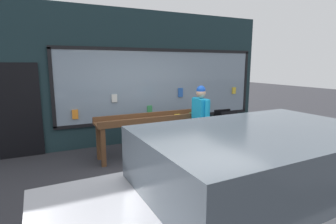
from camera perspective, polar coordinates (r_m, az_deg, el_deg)
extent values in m
plane|color=#2D2D33|center=(5.19, 1.82, -13.02)|extent=(40.00, 40.00, 0.00)
cube|color=#192D33|center=(7.00, -7.14, 7.43)|extent=(7.65, 0.20, 3.43)
cube|color=gray|center=(7.18, -0.78, 5.96)|extent=(5.63, 0.03, 1.84)
cube|color=black|center=(7.17, -0.80, 13.33)|extent=(5.71, 0.06, 0.08)
cube|color=black|center=(7.30, -0.76, -1.28)|extent=(5.71, 0.06, 0.08)
cube|color=black|center=(6.54, -23.94, 4.65)|extent=(0.08, 0.06, 1.84)
cube|color=black|center=(8.73, 16.41, 6.31)|extent=(0.08, 0.06, 1.84)
cube|color=orange|center=(6.61, -19.56, -0.48)|extent=(0.14, 0.03, 0.23)
cube|color=silver|center=(6.71, -11.59, 2.95)|extent=(0.14, 0.03, 0.20)
cube|color=#338C4C|center=(7.04, -4.02, 0.55)|extent=(0.14, 0.03, 0.21)
cube|color=#2659B2|center=(7.37, 2.74, 4.27)|extent=(0.14, 0.03, 0.25)
cube|color=#5999A5|center=(7.92, 8.86, 1.53)|extent=(0.12, 0.03, 0.19)
cube|color=yellow|center=(8.42, 14.16, 4.55)|extent=(0.13, 0.03, 0.20)
cube|color=black|center=(6.61, -29.70, 0.18)|extent=(0.90, 0.04, 2.10)
cube|color=brown|center=(5.51, -13.91, -7.51)|extent=(0.09, 0.09, 0.80)
cube|color=brown|center=(6.41, 7.61, -4.76)|extent=(0.09, 0.09, 0.80)
cube|color=brown|center=(5.93, -14.85, -6.26)|extent=(0.09, 0.09, 0.80)
cube|color=brown|center=(6.78, 5.49, -3.88)|extent=(0.09, 0.09, 0.80)
cube|color=brown|center=(5.95, -3.20, -1.69)|extent=(2.61, 0.65, 0.04)
cube|color=brown|center=(5.69, -2.12, -1.62)|extent=(2.60, 0.09, 0.12)
cube|color=brown|center=(6.19, -4.20, -0.66)|extent=(2.60, 0.09, 0.12)
cube|color=#5999A5|center=(5.50, -14.05, -2.65)|extent=(0.17, 0.22, 0.02)
cube|color=silver|center=(5.58, -8.88, -2.30)|extent=(0.16, 0.24, 0.02)
cube|color=yellow|center=(5.86, -5.14, -1.62)|extent=(0.13, 0.20, 0.02)
cube|color=yellow|center=(6.02, -1.24, -1.26)|extent=(0.19, 0.23, 0.02)
cube|color=yellow|center=(6.36, 2.32, -0.65)|extent=(0.15, 0.20, 0.02)
cube|color=#338C4C|center=(6.54, 5.60, -0.32)|extent=(0.18, 0.21, 0.03)
cylinder|color=#2D334C|center=(5.93, 7.31, -6.14)|extent=(0.14, 0.14, 0.77)
cylinder|color=#2D334C|center=(6.06, 6.60, -5.77)|extent=(0.14, 0.14, 0.77)
cube|color=#19A5E0|center=(5.85, 7.09, 0.26)|extent=(0.24, 0.44, 0.55)
cylinder|color=#19A5E0|center=(5.61, 8.48, -0.06)|extent=(0.09, 0.09, 0.52)
cylinder|color=#19A5E0|center=(6.08, 5.82, 0.81)|extent=(0.09, 0.09, 0.52)
sphere|color=tan|center=(5.79, 7.18, 4.14)|extent=(0.21, 0.21, 0.21)
sphere|color=blue|center=(5.79, 7.19, 4.75)|extent=(0.20, 0.20, 0.20)
ellipsoid|color=#99724C|center=(5.60, 4.15, -8.33)|extent=(0.37, 0.45, 0.20)
ellipsoid|color=black|center=(5.60, 4.15, -8.23)|extent=(0.30, 0.32, 0.21)
sphere|color=#99724C|center=(5.71, 2.03, -7.52)|extent=(0.18, 0.18, 0.18)
cylinder|color=#99724C|center=(5.48, 6.28, -8.45)|extent=(0.07, 0.10, 0.12)
cylinder|color=#99724C|center=(5.76, 3.32, -9.73)|extent=(0.04, 0.04, 0.17)
cylinder|color=#99724C|center=(5.68, 2.79, -10.01)|extent=(0.04, 0.04, 0.17)
cylinder|color=#99724C|center=(5.64, 5.47, -10.18)|extent=(0.04, 0.04, 0.17)
cylinder|color=#99724C|center=(5.56, 4.96, -10.49)|extent=(0.04, 0.04, 0.17)
cube|color=black|center=(6.59, 13.62, -3.90)|extent=(0.48, 0.29, 0.92)
cube|color=brown|center=(6.59, 13.62, -3.90)|extent=(0.52, 0.07, 0.07)
cube|color=black|center=(6.99, 11.07, -2.99)|extent=(0.48, 0.29, 0.92)
cube|color=brown|center=(6.99, 11.07, -2.99)|extent=(0.52, 0.07, 0.07)
cube|color=silver|center=(3.12, 18.68, -18.62)|extent=(4.42, 1.91, 0.55)
cube|color=#4C5660|center=(2.90, 19.31, -8.93)|extent=(2.49, 1.63, 0.56)
cylinder|color=black|center=(4.75, 23.17, -12.26)|extent=(0.61, 0.20, 0.60)
cylinder|color=black|center=(3.31, -13.93, -22.06)|extent=(0.61, 0.20, 0.60)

